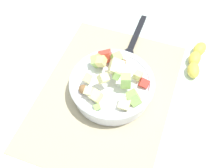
{
  "coord_description": "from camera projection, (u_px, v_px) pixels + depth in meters",
  "views": [
    {
      "loc": [
        -0.41,
        -0.16,
        0.68
      ],
      "look_at": [
        0.01,
        -0.01,
        0.05
      ],
      "focal_mm": 44.65,
      "sensor_mm": 36.0,
      "label": 1
    }
  ],
  "objects": [
    {
      "name": "ground_plane",
      "position": [
        106.0,
        95.0,
        0.8
      ],
      "size": [
        2.4,
        2.4,
        0.0
      ],
      "primitive_type": "plane",
      "color": "silver"
    },
    {
      "name": "salad_bowl",
      "position": [
        112.0,
        85.0,
        0.77
      ],
      "size": [
        0.24,
        0.24,
        0.12
      ],
      "color": "white",
      "rests_on": "placemat"
    },
    {
      "name": "serving_spoon",
      "position": [
        132.0,
        45.0,
        0.9
      ],
      "size": [
        0.22,
        0.04,
        0.01
      ],
      "color": "black",
      "rests_on": "placemat"
    },
    {
      "name": "placemat",
      "position": [
        106.0,
        94.0,
        0.8
      ],
      "size": [
        0.51,
        0.37,
        0.01
      ],
      "primitive_type": "cube",
      "color": "tan",
      "rests_on": "ground_plane"
    },
    {
      "name": "banana_whole",
      "position": [
        196.0,
        59.0,
        0.86
      ],
      "size": [
        0.15,
        0.05,
        0.04
      ],
      "color": "yellow",
      "rests_on": "ground_plane"
    }
  ]
}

